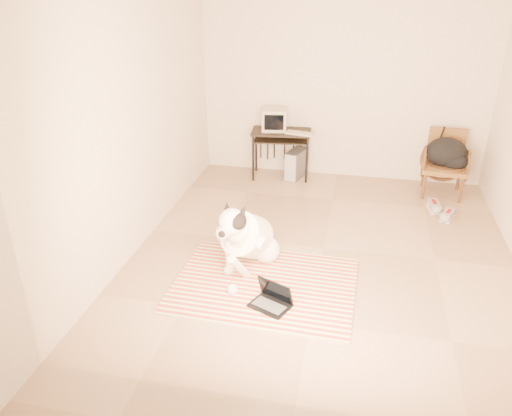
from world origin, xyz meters
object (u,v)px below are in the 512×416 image
(laptop, at_px, (272,299))
(crt_monitor, at_px, (274,119))
(computer_desk, at_px, (281,138))
(dog, at_px, (247,238))
(rattan_chair, at_px, (445,163))
(pc_tower, at_px, (296,164))
(backpack, at_px, (448,154))

(laptop, relative_size, crt_monitor, 1.07)
(laptop, height_order, computer_desk, computer_desk)
(computer_desk, distance_m, crt_monitor, 0.28)
(dog, height_order, rattan_chair, rattan_chair)
(rattan_chair, bearing_deg, laptop, -120.73)
(dog, height_order, pc_tower, dog)
(dog, bearing_deg, pc_tower, 86.49)
(computer_desk, xyz_separation_m, crt_monitor, (-0.11, 0.04, 0.25))
(crt_monitor, bearing_deg, pc_tower, -1.10)
(crt_monitor, distance_m, pc_tower, 0.73)
(dog, height_order, computer_desk, dog)
(crt_monitor, distance_m, backpack, 2.40)
(dog, xyz_separation_m, computer_desk, (-0.07, 2.52, 0.27))
(laptop, xyz_separation_m, rattan_chair, (1.80, 3.03, 0.35))
(crt_monitor, relative_size, rattan_chair, 0.45)
(laptop, distance_m, rattan_chair, 3.54)
(computer_desk, height_order, rattan_chair, rattan_chair)
(laptop, height_order, crt_monitor, crt_monitor)
(dog, distance_m, computer_desk, 2.53)
(dog, bearing_deg, laptop, -58.89)
(crt_monitor, height_order, backpack, crt_monitor)
(computer_desk, distance_m, pc_tower, 0.46)
(dog, distance_m, backpack, 3.22)
(laptop, xyz_separation_m, crt_monitor, (-0.56, 3.18, 0.77))
(rattan_chair, distance_m, backpack, 0.15)
(laptop, xyz_separation_m, backpack, (1.81, 2.97, 0.50))
(dog, xyz_separation_m, backpack, (2.18, 2.35, 0.24))
(rattan_chair, bearing_deg, pc_tower, 175.92)
(crt_monitor, relative_size, pc_tower, 0.82)
(computer_desk, distance_m, rattan_chair, 2.26)
(dog, relative_size, backpack, 2.11)
(pc_tower, bearing_deg, laptop, -86.06)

